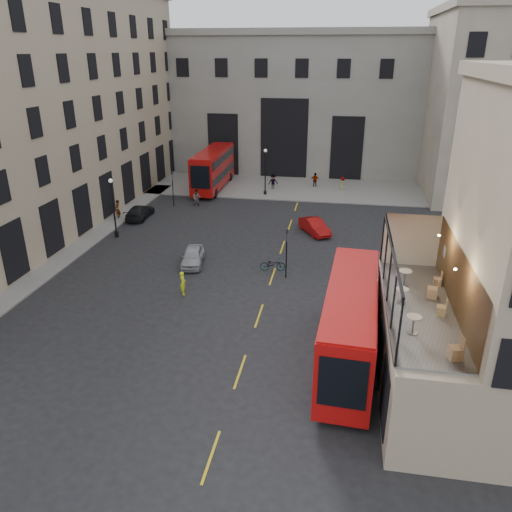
% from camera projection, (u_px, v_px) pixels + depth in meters
% --- Properties ---
extents(ground, '(140.00, 140.00, 0.00)m').
position_uv_depth(ground, '(278.00, 375.00, 25.77)').
color(ground, black).
rests_on(ground, ground).
extents(host_frontage, '(3.00, 11.00, 4.50)m').
position_uv_depth(host_frontage, '(413.00, 350.00, 23.88)').
color(host_frontage, tan).
rests_on(host_frontage, ground).
extents(cafe_floor, '(3.00, 10.00, 0.10)m').
position_uv_depth(cafe_floor, '(419.00, 308.00, 23.00)').
color(cafe_floor, slate).
rests_on(cafe_floor, host_frontage).
extents(building_left, '(14.60, 50.60, 22.00)m').
position_uv_depth(building_left, '(6.00, 101.00, 43.88)').
color(building_left, tan).
rests_on(building_left, ground).
extents(gateway, '(35.00, 10.60, 18.00)m').
position_uv_depth(gateway, '(289.00, 100.00, 66.64)').
color(gateway, gray).
rests_on(gateway, ground).
extents(building_right, '(16.60, 18.60, 20.00)m').
position_uv_depth(building_right, '(507.00, 100.00, 55.00)').
color(building_right, '#AAA089').
rests_on(building_right, ground).
extents(pavement_far, '(40.00, 12.00, 0.12)m').
position_uv_depth(pavement_far, '(270.00, 186.00, 61.28)').
color(pavement_far, slate).
rests_on(pavement_far, ground).
extents(pavement_left, '(8.00, 48.00, 0.12)m').
position_uv_depth(pavement_left, '(27.00, 258.00, 40.15)').
color(pavement_left, slate).
rests_on(pavement_left, ground).
extents(traffic_light_near, '(0.16, 0.20, 3.80)m').
position_uv_depth(traffic_light_near, '(287.00, 247.00, 35.92)').
color(traffic_light_near, black).
rests_on(traffic_light_near, ground).
extents(traffic_light_far, '(0.16, 0.20, 3.80)m').
position_uv_depth(traffic_light_far, '(172.00, 184.00, 52.70)').
color(traffic_light_far, black).
rests_on(traffic_light_far, ground).
extents(street_lamp_a, '(0.36, 0.36, 5.33)m').
position_uv_depth(street_lamp_a, '(114.00, 211.00, 43.93)').
color(street_lamp_a, black).
rests_on(street_lamp_a, ground).
extents(street_lamp_b, '(0.36, 0.36, 5.33)m').
position_uv_depth(street_lamp_b, '(265.00, 175.00, 56.75)').
color(street_lamp_b, black).
rests_on(street_lamp_b, ground).
extents(bus_near, '(3.16, 11.24, 4.44)m').
position_uv_depth(bus_near, '(350.00, 321.00, 25.97)').
color(bus_near, '#B00D0C').
rests_on(bus_near, ground).
extents(bus_far, '(2.72, 11.58, 4.62)m').
position_uv_depth(bus_far, '(213.00, 167.00, 59.53)').
color(bus_far, '#A20C0B').
rests_on(bus_far, ground).
extents(car_a, '(2.21, 4.14, 1.34)m').
position_uv_depth(car_a, '(193.00, 256.00, 38.86)').
color(car_a, '#9A9EA1').
rests_on(car_a, ground).
extents(car_b, '(3.32, 4.26, 1.35)m').
position_uv_depth(car_b, '(314.00, 226.00, 45.44)').
color(car_b, '#920908').
rests_on(car_b, ground).
extents(car_c, '(1.92, 4.52, 1.30)m').
position_uv_depth(car_c, '(140.00, 212.00, 49.60)').
color(car_c, black).
rests_on(car_c, ground).
extents(bicycle, '(1.96, 0.95, 0.99)m').
position_uv_depth(bicycle, '(273.00, 264.00, 37.88)').
color(bicycle, gray).
rests_on(bicycle, ground).
extents(cyclist, '(0.61, 0.72, 1.67)m').
position_uv_depth(cyclist, '(183.00, 283.00, 34.04)').
color(cyclist, '#E9FE1A').
rests_on(cyclist, ground).
extents(pedestrian_a, '(0.88, 0.70, 1.77)m').
position_uv_depth(pedestrian_a, '(197.00, 198.00, 53.45)').
color(pedestrian_a, gray).
rests_on(pedestrian_a, ground).
extents(pedestrian_b, '(1.41, 1.10, 1.91)m').
position_uv_depth(pedestrian_b, '(273.00, 182.00, 59.45)').
color(pedestrian_b, gray).
rests_on(pedestrian_b, ground).
extents(pedestrian_c, '(1.09, 0.48, 1.84)m').
position_uv_depth(pedestrian_c, '(315.00, 180.00, 60.44)').
color(pedestrian_c, gray).
rests_on(pedestrian_c, ground).
extents(pedestrian_d, '(0.85, 0.94, 1.61)m').
position_uv_depth(pedestrian_d, '(342.00, 184.00, 59.41)').
color(pedestrian_d, gray).
rests_on(pedestrian_d, ground).
extents(pedestrian_e, '(0.52, 0.74, 1.94)m').
position_uv_depth(pedestrian_e, '(118.00, 210.00, 49.18)').
color(pedestrian_e, gray).
rests_on(pedestrian_e, ground).
extents(cafe_table_near, '(0.63, 0.63, 0.79)m').
position_uv_depth(cafe_table_near, '(413.00, 322.00, 20.69)').
color(cafe_table_near, beige).
rests_on(cafe_table_near, cafe_floor).
extents(cafe_table_mid, '(0.58, 0.58, 0.73)m').
position_uv_depth(cafe_table_mid, '(402.00, 293.00, 23.20)').
color(cafe_table_mid, silver).
rests_on(cafe_table_mid, cafe_floor).
extents(cafe_table_far, '(0.66, 0.66, 0.82)m').
position_uv_depth(cafe_table_far, '(405.00, 276.00, 24.90)').
color(cafe_table_far, silver).
rests_on(cafe_table_far, cafe_floor).
extents(cafe_chair_a, '(0.57, 0.57, 0.97)m').
position_uv_depth(cafe_chair_a, '(456.00, 352.00, 19.03)').
color(cafe_chair_a, tan).
rests_on(cafe_chair_a, cafe_floor).
extents(cafe_chair_b, '(0.46, 0.46, 0.81)m').
position_uv_depth(cafe_chair_b, '(441.00, 310.00, 22.22)').
color(cafe_chair_b, tan).
rests_on(cafe_chair_b, cafe_floor).
extents(cafe_chair_c, '(0.56, 0.56, 0.95)m').
position_uv_depth(cafe_chair_c, '(433.00, 292.00, 23.77)').
color(cafe_chair_c, tan).
rests_on(cafe_chair_c, cafe_floor).
extents(cafe_chair_d, '(0.39, 0.39, 0.75)m').
position_uv_depth(cafe_chair_d, '(438.00, 281.00, 25.01)').
color(cafe_chair_d, tan).
rests_on(cafe_chair_d, cafe_floor).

